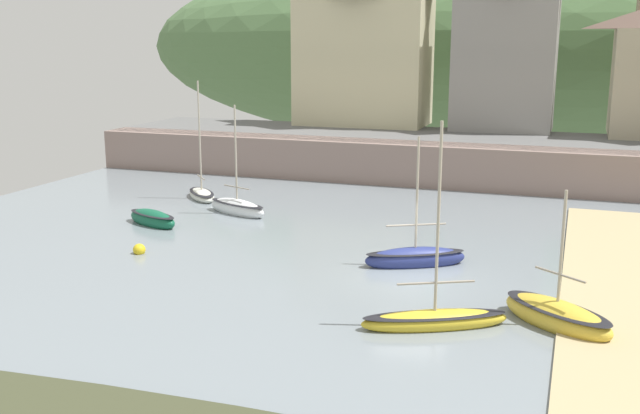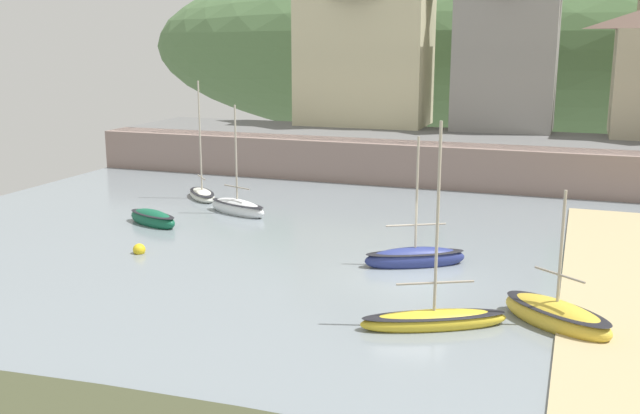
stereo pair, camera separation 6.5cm
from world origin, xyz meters
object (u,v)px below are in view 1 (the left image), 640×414
sailboat_white_hull (237,207)px  rowboat_small_beached (152,219)px  fishing_boat_green (557,316)px  waterfront_building_left (364,43)px  sailboat_blue_trim (435,319)px  sailboat_nearest_shore (415,258)px  waterfront_building_centre (506,45)px  mooring_buoy (139,250)px  sailboat_far_left (202,194)px

sailboat_white_hull → rowboat_small_beached: (-2.70, -3.23, -0.04)m
sailboat_white_hull → fishing_boat_green: bearing=-11.8°
waterfront_building_left → sailboat_blue_trim: 32.32m
fishing_boat_green → sailboat_blue_trim: bearing=-121.8°
sailboat_nearest_shore → sailboat_white_hull: (-9.90, 5.31, 0.01)m
waterfront_building_centre → mooring_buoy: size_ratio=21.94×
sailboat_nearest_shore → mooring_buoy: (-10.61, -2.09, -0.16)m
waterfront_building_centre → waterfront_building_left: bearing=180.0°
rowboat_small_beached → sailboat_blue_trim: bearing=-6.6°
sailboat_far_left → mooring_buoy: (2.58, -9.93, -0.11)m
waterfront_building_centre → rowboat_small_beached: waterfront_building_centre is taller
waterfront_building_centre → mooring_buoy: waterfront_building_centre is taller
waterfront_building_left → sailboat_nearest_shore: 26.50m
waterfront_building_centre → mooring_buoy: bearing=-113.4°
sailboat_white_hull → rowboat_small_beached: sailboat_white_hull is taller
rowboat_small_beached → fishing_boat_green: fishing_boat_green is taller
sailboat_nearest_shore → sailboat_far_left: bearing=120.8°
sailboat_blue_trim → mooring_buoy: bearing=136.5°
waterfront_building_centre → sailboat_white_hull: size_ratio=1.98×
sailboat_nearest_shore → rowboat_small_beached: size_ratio=1.59×
sailboat_blue_trim → sailboat_far_left: bearing=110.8°
sailboat_nearest_shore → sailboat_blue_trim: (1.83, -5.75, -0.05)m
waterfront_building_left → rowboat_small_beached: waterfront_building_left is taller
waterfront_building_left → waterfront_building_centre: bearing=0.0°
fishing_boat_green → mooring_buoy: size_ratio=8.75×
waterfront_building_centre → sailboat_nearest_shore: waterfront_building_centre is taller
sailboat_far_left → fishing_boat_green: sailboat_far_left is taller
sailboat_nearest_shore → sailboat_blue_trim: sailboat_blue_trim is taller
waterfront_building_left → sailboat_blue_trim: bearing=-69.9°
sailboat_far_left → sailboat_nearest_shore: (13.19, -7.84, 0.05)m
waterfront_building_centre → rowboat_small_beached: size_ratio=3.40×
waterfront_building_left → fishing_boat_green: size_ratio=2.54×
waterfront_building_centre → sailboat_far_left: waterfront_building_centre is taller
waterfront_building_left → waterfront_building_centre: waterfront_building_left is taller
sailboat_nearest_shore → sailboat_white_hull: bearing=123.3°
waterfront_building_left → sailboat_white_hull: (-0.95, -18.43, -7.64)m
sailboat_far_left → mooring_buoy: 10.26m
sailboat_blue_trim → sailboat_nearest_shore: bearing=80.6°
sailboat_white_hull → mooring_buoy: bearing=-74.5°
fishing_boat_green → mooring_buoy: bearing=-151.5°
sailboat_far_left → rowboat_small_beached: 5.80m
sailboat_white_hull → rowboat_small_beached: size_ratio=1.72×
waterfront_building_centre → sailboat_nearest_shore: 24.92m
sailboat_blue_trim → rowboat_small_beached: bearing=124.5°
sailboat_far_left → waterfront_building_centre: bearing=96.8°
waterfront_building_centre → sailboat_far_left: 22.36m
sailboat_far_left → mooring_buoy: bearing=-27.8°
sailboat_far_left → waterfront_building_left: bearing=122.7°
waterfront_building_centre → fishing_boat_green: bearing=-80.6°
sailboat_white_hull → mooring_buoy: (-0.71, -7.39, -0.17)m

